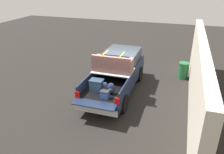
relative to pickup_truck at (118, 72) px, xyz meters
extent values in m
plane|color=black|center=(-0.37, 0.00, -0.98)|extent=(40.00, 40.00, 0.00)
cube|color=#162138|center=(-0.37, 0.00, -0.36)|extent=(5.50, 1.92, 0.45)
cube|color=black|center=(-1.57, 0.00, -0.11)|extent=(2.80, 1.80, 0.04)
cube|color=#162138|center=(-1.57, 0.93, 0.12)|extent=(2.80, 0.06, 0.50)
cube|color=#162138|center=(-1.57, -0.93, 0.12)|extent=(2.80, 0.06, 0.50)
cube|color=#162138|center=(-0.20, 0.00, 0.12)|extent=(0.06, 1.80, 0.50)
cube|color=#162138|center=(-3.25, 0.00, -0.11)|extent=(0.55, 1.80, 0.04)
cube|color=#B2B2B7|center=(-0.80, 0.00, 0.39)|extent=(1.25, 1.92, 0.04)
cube|color=#162138|center=(0.98, 0.00, 0.12)|extent=(2.30, 1.92, 0.50)
cube|color=#2D3842|center=(0.88, 0.00, 0.65)|extent=(1.94, 1.76, 0.57)
cube|color=#162138|center=(2.33, 0.00, 0.06)|extent=(0.40, 1.82, 0.38)
cube|color=#B2B2B7|center=(-3.09, 0.00, -0.46)|extent=(0.24, 1.92, 0.24)
cube|color=red|center=(-2.99, 0.88, 0.05)|extent=(0.06, 0.20, 0.28)
cube|color=red|center=(-2.99, -0.88, 0.05)|extent=(0.06, 0.20, 0.28)
cylinder|color=black|center=(1.38, 0.88, -0.56)|extent=(0.85, 0.30, 0.85)
cylinder|color=black|center=(1.38, -0.88, -0.56)|extent=(0.85, 0.30, 0.85)
cylinder|color=black|center=(-2.12, 0.88, -0.56)|extent=(0.85, 0.30, 0.85)
cylinder|color=black|center=(-2.12, -0.88, -0.56)|extent=(0.85, 0.30, 0.85)
cube|color=#335170|center=(-2.16, 0.33, 0.15)|extent=(0.40, 0.55, 0.49)
cube|color=#23394E|center=(-2.16, 0.33, 0.42)|extent=(0.44, 0.59, 0.05)
ellipsoid|color=#283351|center=(-2.18, -0.08, 0.15)|extent=(0.20, 0.33, 0.49)
ellipsoid|color=#283351|center=(-2.29, -0.08, 0.08)|extent=(0.09, 0.23, 0.22)
ellipsoid|color=#283351|center=(-2.21, -0.37, 0.16)|extent=(0.20, 0.34, 0.51)
ellipsoid|color=#283351|center=(-2.32, -0.37, 0.09)|extent=(0.09, 0.24, 0.23)
cube|color=#3359B2|center=(-2.67, -0.24, 0.06)|extent=(0.26, 0.34, 0.30)
cube|color=#262628|center=(-2.67, -0.24, 0.23)|extent=(0.28, 0.36, 0.04)
cube|color=brown|center=(-0.80, 0.00, 0.62)|extent=(0.88, 1.88, 0.42)
cube|color=brown|center=(-1.16, 0.00, 1.03)|extent=(0.16, 1.88, 0.40)
cube|color=brown|center=(-0.75, 0.84, 0.94)|extent=(0.64, 0.20, 0.22)
cube|color=brown|center=(-0.75, -0.84, 0.94)|extent=(0.64, 0.20, 0.22)
cube|color=yellow|center=(-0.80, 0.42, 1.24)|extent=(0.98, 0.03, 0.02)
cube|color=yellow|center=(-0.80, -0.42, 1.24)|extent=(0.98, 0.03, 0.02)
cube|color=beige|center=(-0.74, -3.88, 0.58)|extent=(10.90, 0.36, 3.13)
cylinder|color=#1E592D|center=(2.50, -3.31, -0.53)|extent=(0.56, 0.56, 0.90)
cylinder|color=#1E592D|center=(2.50, -3.31, -0.04)|extent=(0.60, 0.60, 0.08)
camera|label=1|loc=(-10.37, -3.08, 4.60)|focal=35.70mm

